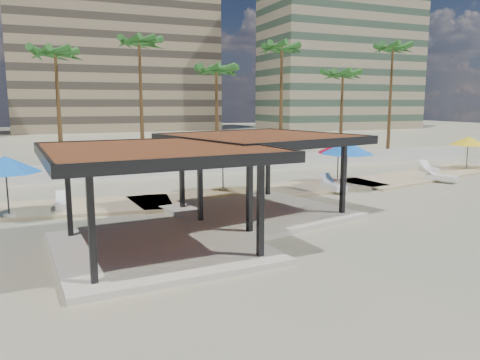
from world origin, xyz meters
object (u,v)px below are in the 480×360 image
object	(u,v)px
lounger_a	(62,204)
lounger_b	(333,186)
lounger_c	(441,177)
umbrella_c	(338,148)
pavilion_west	(157,189)
lounger_d	(429,169)
pavilion_central	(260,167)

from	to	relation	value
lounger_a	lounger_b	size ratio (longest dim) A/B	0.85
lounger_c	umbrella_c	bearing A→B (deg)	35.79
lounger_b	lounger_c	xyz separation A→B (m)	(8.67, -0.01, -0.01)
lounger_a	lounger_c	distance (m)	24.04
pavilion_west	lounger_c	size ratio (longest dim) A/B	3.74
lounger_c	lounger_d	bearing A→B (deg)	-66.93
lounger_a	pavilion_central	bearing A→B (deg)	-114.95
pavilion_west	umbrella_c	world-z (taller)	pavilion_west
umbrella_c	lounger_b	distance (m)	3.89
umbrella_c	lounger_d	distance (m)	9.13
pavilion_central	lounger_c	xyz separation A→B (m)	(15.18, 3.45, -1.94)
umbrella_c	lounger_a	xyz separation A→B (m)	(-17.47, -1.52, -2.03)
umbrella_c	lounger_a	bearing A→B (deg)	-175.04
pavilion_west	pavilion_central	bearing A→B (deg)	28.76
pavilion_central	umbrella_c	bearing A→B (deg)	21.74
pavilion_west	umbrella_c	size ratio (longest dim) A/B	2.51
lounger_c	lounger_a	bearing A→B (deg)	54.80
umbrella_c	lounger_b	size ratio (longest dim) A/B	1.43
umbrella_c	lounger_d	bearing A→B (deg)	5.27
pavilion_west	lounger_a	size ratio (longest dim) A/B	4.21
lounger_a	lounger_d	size ratio (longest dim) A/B	0.89
lounger_d	lounger_b	bearing A→B (deg)	124.56
pavilion_west	lounger_a	distance (m)	8.95
pavilion_central	lounger_c	size ratio (longest dim) A/B	4.29
lounger_d	lounger_c	bearing A→B (deg)	163.12
lounger_c	pavilion_central	bearing A→B (deg)	70.14
lounger_c	lounger_d	size ratio (longest dim) A/B	1.00
umbrella_c	lounger_a	size ratio (longest dim) A/B	1.68
lounger_a	lounger_d	world-z (taller)	lounger_d
pavilion_west	lounger_d	bearing A→B (deg)	20.79
umbrella_c	lounger_a	world-z (taller)	umbrella_c
lounger_a	lounger_b	xyz separation A→B (m)	(15.34, -1.06, 0.03)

